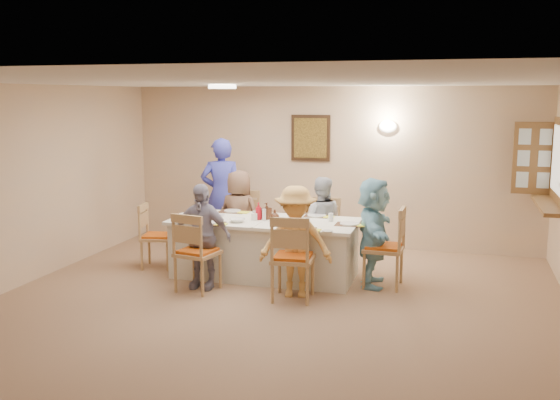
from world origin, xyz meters
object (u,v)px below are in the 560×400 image
(chair_back_right, at_px, (322,232))
(chair_left_end, at_px, (158,236))
(chair_right_end, at_px, (384,247))
(chair_back_left, at_px, (242,225))
(caregiver, at_px, (222,195))
(dining_table, at_px, (265,248))
(diner_right_end, at_px, (373,232))
(diner_front_right, at_px, (296,242))
(chair_front_right, at_px, (293,257))
(diner_front_left, at_px, (201,236))
(condiment_ketchup, at_px, (259,211))
(diner_back_right, at_px, (321,222))
(chair_front_left, at_px, (198,251))
(diner_back_left, at_px, (239,216))

(chair_back_right, bearing_deg, chair_left_end, -155.64)
(chair_right_end, bearing_deg, chair_back_left, -108.34)
(caregiver, bearing_deg, dining_table, 111.88)
(chair_back_left, bearing_deg, diner_right_end, -25.30)
(diner_front_right, height_order, caregiver, caregiver)
(dining_table, height_order, chair_back_left, chair_back_left)
(dining_table, bearing_deg, chair_front_right, -53.13)
(chair_front_right, distance_m, chair_left_end, 2.29)
(diner_front_left, distance_m, diner_front_right, 1.20)
(chair_back_left, height_order, condiment_ketchup, same)
(chair_left_end, xyz_separation_m, condiment_ketchup, (1.47, -0.01, 0.42))
(chair_front_right, distance_m, condiment_ketchup, 1.10)
(chair_back_right, xyz_separation_m, diner_back_right, (0.00, -0.12, 0.16))
(chair_front_left, xyz_separation_m, chair_left_end, (-0.95, 0.80, -0.04))
(chair_right_end, bearing_deg, diner_back_right, -123.53)
(chair_back_left, xyz_separation_m, diner_back_right, (1.20, -0.12, 0.14))
(diner_back_right, xyz_separation_m, condiment_ketchup, (-0.68, -0.69, 0.24))
(chair_front_left, bearing_deg, chair_right_end, -148.82)
(chair_back_left, bearing_deg, chair_left_end, -143.59)
(caregiver, xyz_separation_m, condiment_ketchup, (0.97, -1.16, 0.01))
(diner_back_right, relative_size, diner_front_left, 0.97)
(diner_front_left, bearing_deg, dining_table, 49.00)
(chair_left_end, distance_m, chair_right_end, 3.10)
(diner_back_left, bearing_deg, diner_front_right, 138.88)
(diner_back_left, xyz_separation_m, diner_front_right, (1.20, -1.36, 0.01))
(chair_right_end, bearing_deg, chair_left_end, -87.93)
(diner_front_left, relative_size, condiment_ketchup, 5.77)
(chair_right_end, bearing_deg, diner_right_end, -87.93)
(chair_back_left, bearing_deg, chair_back_right, -3.69)
(chair_back_left, bearing_deg, diner_front_left, -93.69)
(caregiver, bearing_deg, chair_right_end, 135.62)
(chair_left_end, distance_m, diner_front_left, 1.19)
(chair_left_end, distance_m, diner_front_right, 2.27)
(chair_front_left, relative_size, diner_front_right, 0.74)
(dining_table, relative_size, diner_back_right, 1.93)
(chair_front_left, distance_m, chair_left_end, 1.24)
(chair_back_left, xyz_separation_m, chair_front_left, (0.00, -1.60, -0.00))
(chair_back_left, xyz_separation_m, condiment_ketchup, (0.52, -0.81, 0.38))
(chair_left_end, distance_m, diner_back_right, 2.26)
(dining_table, height_order, chair_back_right, chair_back_right)
(caregiver, bearing_deg, diner_front_right, 111.52)
(chair_front_right, bearing_deg, diner_back_right, -94.63)
(chair_front_right, distance_m, chair_right_end, 1.24)
(chair_back_left, xyz_separation_m, diner_front_left, (0.00, -1.48, 0.16))
(chair_back_right, height_order, caregiver, caregiver)
(chair_back_right, xyz_separation_m, diner_front_left, (-1.20, -1.48, 0.19))
(chair_front_right, distance_m, diner_back_left, 1.91)
(diner_front_right, distance_m, diner_right_end, 1.07)
(chair_back_left, relative_size, diner_front_left, 0.76)
(diner_front_left, distance_m, diner_right_end, 2.13)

